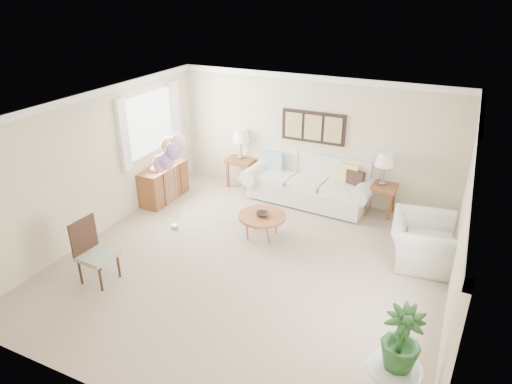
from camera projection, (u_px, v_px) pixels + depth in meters
ground_plane at (250, 266)px, 7.51m from camera, size 6.00×6.00×0.00m
room_shell at (246, 171)px, 6.94m from camera, size 6.04×6.04×2.60m
wall_art_triptych at (313, 127)px, 9.29m from camera, size 1.35×0.06×0.65m
sofa at (310, 184)px, 9.56m from camera, size 2.76×1.17×0.99m
end_table_left at (241, 163)px, 10.23m from camera, size 0.61×0.55×0.66m
end_table_right at (381, 189)px, 8.98m from camera, size 0.58×0.53×0.63m
lamp_left at (241, 137)px, 9.98m from camera, size 0.37×0.37×0.65m
lamp_right at (385, 160)px, 8.73m from camera, size 0.37×0.37×0.66m
coffee_table at (262, 217)px, 8.20m from camera, size 0.87×0.87×0.44m
decor_bowl at (263, 214)px, 8.16m from camera, size 0.28×0.28×0.06m
armchair at (422, 241)px, 7.48m from camera, size 1.12×1.25×0.75m
side_table at (393, 379)px, 4.77m from camera, size 0.58×0.58×0.63m
potted_plant at (402, 339)px, 4.58m from camera, size 0.44×0.44×0.73m
accent_chair at (93, 250)px, 6.95m from camera, size 0.53×0.53×1.02m
credenza at (164, 183)px, 9.65m from camera, size 0.46×1.20×0.74m
vase_white at (154, 168)px, 9.21m from camera, size 0.20×0.20×0.18m
vase_sage at (168, 159)px, 9.61m from camera, size 0.25×0.25×0.21m
balloon_cluster at (169, 153)px, 7.98m from camera, size 0.52×0.50×1.86m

